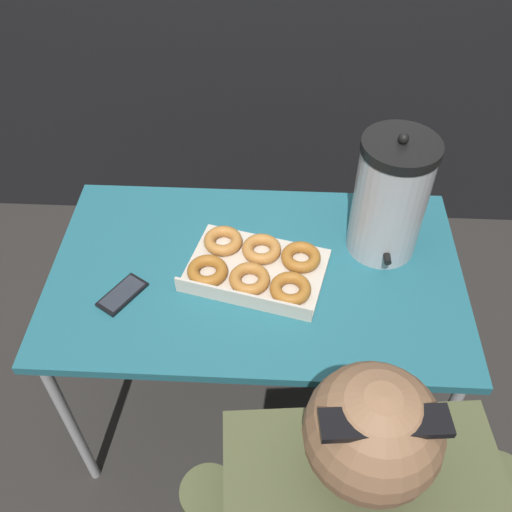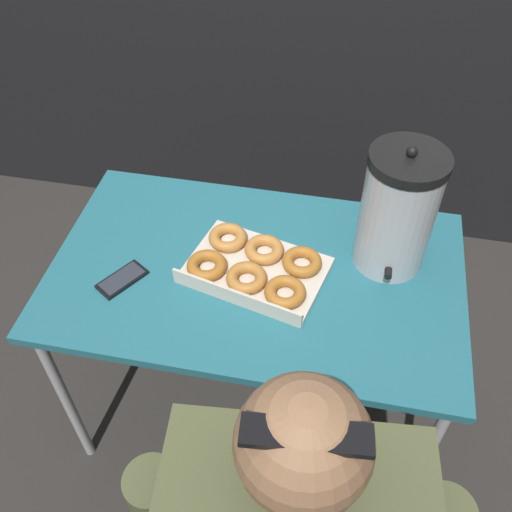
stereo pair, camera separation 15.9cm
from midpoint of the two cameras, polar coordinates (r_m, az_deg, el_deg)
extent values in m
plane|color=#2D2B28|center=(2.24, 2.09, -14.41)|extent=(12.00, 12.00, 0.00)
cube|color=#236675|center=(1.64, 2.77, -1.92)|extent=(1.18, 0.71, 0.03)
cylinder|color=#ADADB2|center=(1.90, -16.13, -13.86)|extent=(0.03, 0.03, 0.72)
cylinder|color=#ADADB2|center=(1.82, 18.71, -19.47)|extent=(0.03, 0.03, 0.72)
cylinder|color=#ADADB2|center=(2.22, -10.19, -0.37)|extent=(0.03, 0.03, 0.72)
cylinder|color=#ADADB2|center=(2.16, 18.18, -4.44)|extent=(0.03, 0.03, 0.72)
cube|color=beige|center=(1.62, 2.74, -1.54)|extent=(0.43, 0.35, 0.02)
cube|color=beige|center=(1.52, 0.90, -4.14)|extent=(0.37, 0.10, 0.04)
torus|color=#A86624|center=(1.60, -2.13, -1.11)|extent=(0.15, 0.15, 0.03)
torus|color=#B77432|center=(1.57, 1.93, -2.37)|extent=(0.16, 0.16, 0.03)
torus|color=#AB6826|center=(1.54, 5.88, -3.78)|extent=(0.15, 0.15, 0.03)
torus|color=#BD7B38|center=(1.67, -0.14, 1.71)|extent=(0.15, 0.15, 0.03)
torus|color=#BD7B39|center=(1.64, 3.58, 0.49)|extent=(0.16, 0.16, 0.03)
torus|color=#AA6825|center=(1.62, 7.41, -0.74)|extent=(0.16, 0.16, 0.03)
cylinder|color=#B7B7BC|center=(1.61, 16.66, 3.80)|extent=(0.20, 0.20, 0.34)
cylinder|color=black|center=(1.49, 18.15, 8.95)|extent=(0.21, 0.21, 0.03)
sphere|color=black|center=(1.48, 18.38, 9.74)|extent=(0.03, 0.03, 0.03)
cylinder|color=black|center=(1.61, 15.88, -1.55)|extent=(0.02, 0.05, 0.02)
cube|color=black|center=(1.63, -10.57, -2.48)|extent=(0.13, 0.15, 0.01)
cube|color=#2D333D|center=(1.62, -10.59, -2.35)|extent=(0.11, 0.13, 0.00)
sphere|color=#8E6647|center=(0.89, 10.17, -18.35)|extent=(0.21, 0.21, 0.21)
cube|color=black|center=(0.80, 11.01, -17.55)|extent=(0.18, 0.06, 0.01)
camera|label=1|loc=(0.08, -87.13, 3.04)|focal=40.00mm
camera|label=2|loc=(0.08, 92.87, -3.04)|focal=40.00mm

